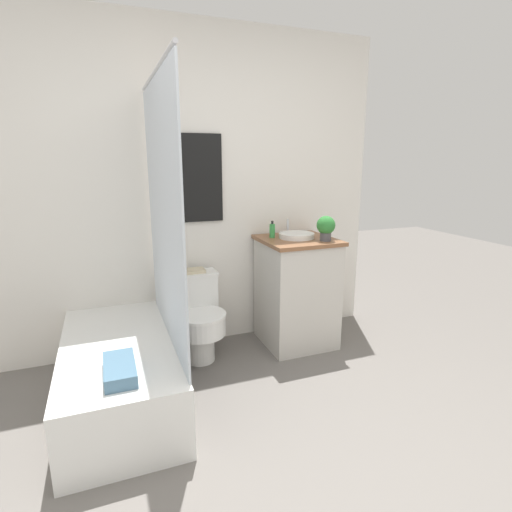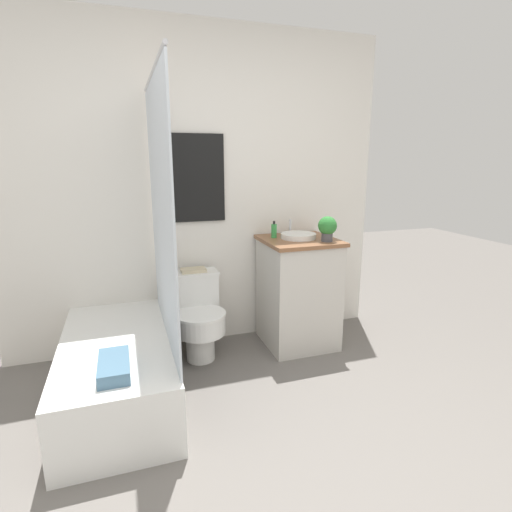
# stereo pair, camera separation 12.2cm
# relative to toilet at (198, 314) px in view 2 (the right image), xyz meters

# --- Properties ---
(wall_back) EXTENTS (3.04, 0.07, 2.50)m
(wall_back) POSITION_rel_toilet_xyz_m (0.09, 0.29, 0.91)
(wall_back) COLOR white
(wall_back) RESTS_ON ground_plane
(shower_area) EXTENTS (0.66, 1.37, 1.98)m
(shower_area) POSITION_rel_toilet_xyz_m (-0.57, -0.42, -0.08)
(shower_area) COLOR white
(shower_area) RESTS_ON ground_plane
(toilet) EXTENTS (0.38, 0.53, 0.65)m
(toilet) POSITION_rel_toilet_xyz_m (0.00, 0.00, 0.00)
(toilet) COLOR white
(toilet) RESTS_ON ground_plane
(vanity) EXTENTS (0.57, 0.58, 0.89)m
(vanity) POSITION_rel_toilet_xyz_m (0.82, -0.03, 0.10)
(vanity) COLOR beige
(vanity) RESTS_ON ground_plane
(sink) EXTENTS (0.28, 0.32, 0.13)m
(sink) POSITION_rel_toilet_xyz_m (0.82, -0.01, 0.56)
(sink) COLOR white
(sink) RESTS_ON vanity
(soap_bottle) EXTENTS (0.04, 0.04, 0.13)m
(soap_bottle) POSITION_rel_toilet_xyz_m (0.65, 0.07, 0.60)
(soap_bottle) COLOR green
(soap_bottle) RESTS_ON vanity
(potted_plant) EXTENTS (0.14, 0.14, 0.19)m
(potted_plant) POSITION_rel_toilet_xyz_m (0.98, -0.20, 0.65)
(potted_plant) COLOR #4C4C51
(potted_plant) RESTS_ON vanity
(book_on_tank) EXTENTS (0.19, 0.13, 0.02)m
(book_on_tank) POSITION_rel_toilet_xyz_m (0.00, 0.13, 0.32)
(book_on_tank) COLOR beige
(book_on_tank) RESTS_ON toilet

